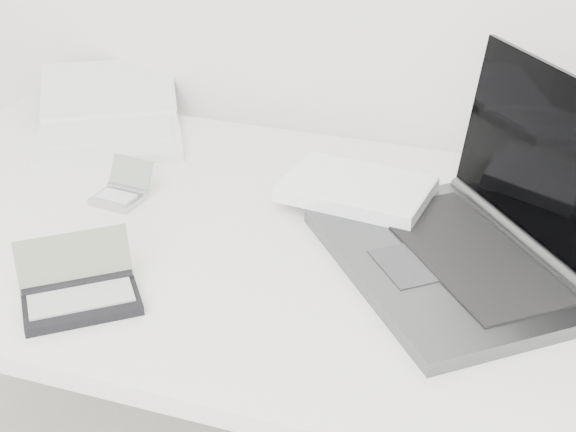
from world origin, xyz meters
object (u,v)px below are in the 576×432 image
(desk, at_px, (314,265))
(laptop_large, at_px, (450,225))
(netbook_open_white, at_px, (109,125))
(palmtop_charcoal, at_px, (80,293))

(desk, relative_size, laptop_large, 2.80)
(desk, distance_m, laptop_large, 0.23)
(desk, height_order, netbook_open_white, netbook_open_white)
(laptop_large, relative_size, netbook_open_white, 1.28)
(desk, bearing_deg, palmtop_charcoal, -134.38)
(laptop_large, bearing_deg, desk, -118.95)
(desk, xyz_separation_m, netbook_open_white, (-0.51, 0.26, 0.07))
(desk, height_order, palmtop_charcoal, palmtop_charcoal)
(desk, distance_m, palmtop_charcoal, 0.38)
(desk, relative_size, palmtop_charcoal, 8.21)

